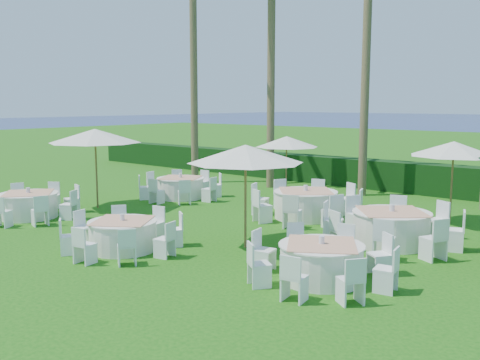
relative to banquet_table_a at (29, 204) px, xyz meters
The scene contains 15 objects.
ground 5.28m from the banquet_table_a, ahead, with size 120.00×120.00×0.00m, color #14540E.
hedge 13.34m from the banquet_table_a, 66.78° to the left, with size 34.00×1.00×1.20m, color black.
banquet_table_a is the anchor object (origin of this frame).
banquet_table_b 5.31m from the banquet_table_a, ahead, with size 2.93×2.93×0.89m.
banquet_table_c 10.21m from the banquet_table_a, ahead, with size 3.04×3.04×0.92m.
banquet_table_d 5.58m from the banquet_table_a, 78.00° to the left, with size 3.12×3.12×0.94m.
banquet_table_e 8.66m from the banquet_table_a, 39.10° to the left, with size 3.41×3.41×1.04m.
banquet_table_f 10.94m from the banquet_table_a, 22.43° to the left, with size 3.39×3.39×1.03m.
umbrella_a 3.11m from the banquet_table_a, 81.69° to the left, with size 3.08×3.08×2.70m.
umbrella_b 7.85m from the banquet_table_a, 12.15° to the left, with size 2.86×2.86×2.56m.
umbrella_c 9.24m from the banquet_table_a, 62.49° to the left, with size 2.37×2.37×2.33m.
umbrella_d 13.01m from the banquet_table_a, 35.47° to the left, with size 2.52×2.52×2.46m.
palm_a 10.20m from the banquet_table_a, 98.12° to the left, with size 4.37×4.25×10.26m.
palm_b 11.01m from the banquet_table_a, 77.12° to the left, with size 4.40×4.13×9.29m.
palm_c 13.48m from the banquet_table_a, 59.39° to the left, with size 4.41×4.03×11.85m.
Camera 1 is at (10.32, -8.70, 3.57)m, focal length 40.00 mm.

